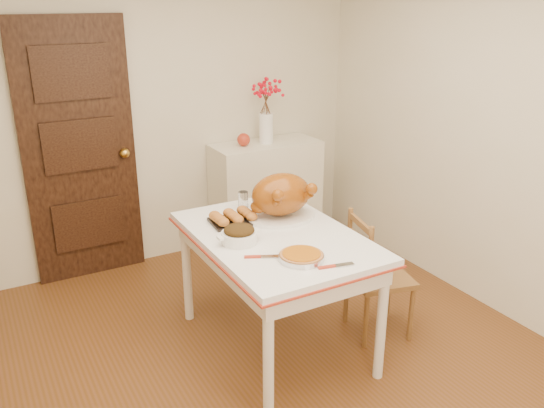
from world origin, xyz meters
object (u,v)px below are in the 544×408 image
chair_oak (380,275)px  pumpkin_pie (301,255)px  turkey_platter (281,197)px  kitchen_table (276,291)px  sideboard (266,194)px

chair_oak → pumpkin_pie: bearing=118.1°
turkey_platter → chair_oak: bearing=-57.8°
kitchen_table → pumpkin_pie: bearing=-98.1°
sideboard → turkey_platter: 1.46m
kitchen_table → chair_oak: 0.72m
kitchen_table → pumpkin_pie: size_ratio=5.28×
sideboard → chair_oak: sideboard is taller
kitchen_table → pumpkin_pie: pumpkin_pie is taller
pumpkin_pie → sideboard: bearing=67.1°
kitchen_table → chair_oak: bearing=-15.3°
kitchen_table → turkey_platter: 0.61m
kitchen_table → pumpkin_pie: 0.58m
sideboard → turkey_platter: (-0.57, -1.26, 0.47)m
chair_oak → turkey_platter: 0.85m
sideboard → pumpkin_pie: size_ratio=3.79×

